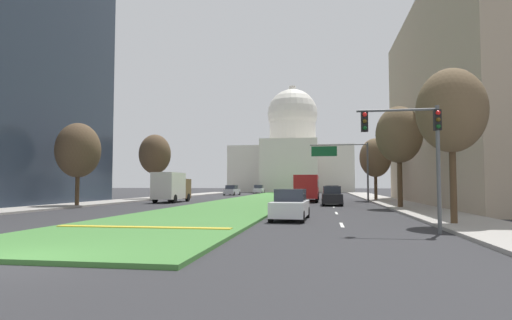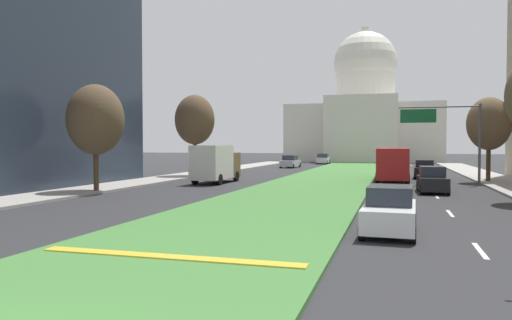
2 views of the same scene
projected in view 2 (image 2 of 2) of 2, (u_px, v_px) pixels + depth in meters
ground_plane at (338, 174)px, 53.03m from camera, size 260.00×260.00×0.00m
grass_median at (332, 177)px, 48.33m from camera, size 8.63×88.00×0.14m
median_curb_nose at (168, 257)px, 13.37m from camera, size 7.77×0.50×0.04m
lane_dashes_right at (424, 181)px, 42.93m from camera, size 0.16×66.86×0.01m
sidewalk_left at (175, 177)px, 47.69m from camera, size 4.00×88.00×0.15m
sidewalk_right at (506, 184)px, 39.57m from camera, size 4.00×88.00×0.15m
capitol_building at (365, 116)px, 98.99m from camera, size 29.43×25.78×27.23m
overhead_guide_sign at (448, 127)px, 39.02m from camera, size 6.32×0.20×6.50m
street_tree_left_mid at (96, 120)px, 32.74m from camera, size 3.81×3.81×7.32m
street_tree_left_far at (195, 120)px, 48.88m from camera, size 4.00×4.00×8.27m
street_tree_right_far at (489, 124)px, 41.29m from camera, size 3.61×3.61×7.30m
sedan_lead_stopped at (390, 211)px, 17.91m from camera, size 2.02×4.50×1.72m
sedan_midblock at (432, 180)px, 32.82m from camera, size 1.92×4.27×1.79m
sedan_distant at (425, 170)px, 46.99m from camera, size 2.12×4.53×1.78m
sedan_far_horizon at (290, 162)px, 68.63m from camera, size 2.24×4.65×1.76m
sedan_very_far at (323, 159)px, 81.86m from camera, size 1.96×4.40×1.76m
box_truck_delivery at (216, 163)px, 41.11m from camera, size 2.40×6.40×3.20m
city_bus at (393, 162)px, 42.59m from camera, size 2.62×11.00×2.95m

